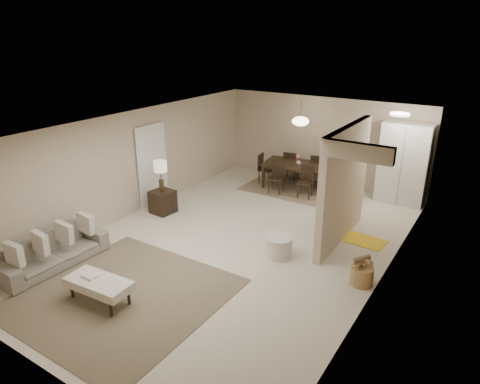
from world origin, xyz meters
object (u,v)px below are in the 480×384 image
Objects in this scene: ottoman_bench at (99,284)px; pantry_cabinet at (404,164)px; round_pouf at (279,247)px; dining_table at (298,176)px; wicker_basket at (362,276)px; side_table at (163,202)px; sofa at (52,251)px.

pantry_cabinet is at bearing 62.77° from ottoman_bench.
dining_table reaches higher than round_pouf.
dining_table reaches higher than wicker_basket.
pantry_cabinet is at bearing 39.03° from side_table.
ottoman_bench is 2.15× the size of round_pouf.
sofa is at bearing 166.07° from ottoman_bench.
ottoman_bench is at bearing -98.88° from sofa.
ottoman_bench is at bearing -113.37° from pantry_cabinet.
ottoman_bench is 6.76m from dining_table.
pantry_cabinet is 1.79× the size of ottoman_bench.
dining_table is at bearing 110.32° from round_pouf.
sofa reaches higher than side_table.
dining_table is (-2.72, -0.45, -0.70)m from pantry_cabinet.
dining_table is at bearing 59.13° from side_table.
dining_table is at bearing -16.71° from sofa.
wicker_basket is (1.71, -0.09, -0.04)m from round_pouf.
sofa is 4.38m from round_pouf.
pantry_cabinet is 8.44m from sofa.
side_table reaches higher than round_pouf.
sofa reaches higher than ottoman_bench.
side_table is at bearing 174.56° from wicker_basket.
pantry_cabinet is 4.45m from wicker_basket.
sofa is at bearing -90.94° from side_table.
wicker_basket is at bearing -62.63° from sofa.
side_table is at bearing 112.24° from ottoman_bench.
wicker_basket is at bearing 35.28° from ottoman_bench.
sofa is 3.67× the size of side_table.
side_table is at bearing 0.24° from sofa.
pantry_cabinet is at bearing 1.45° from dining_table.
sofa is at bearing -153.81° from wicker_basket.
wicker_basket is (3.51, 2.86, -0.16)m from ottoman_bench.
round_pouf is at bearing -6.63° from side_table.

